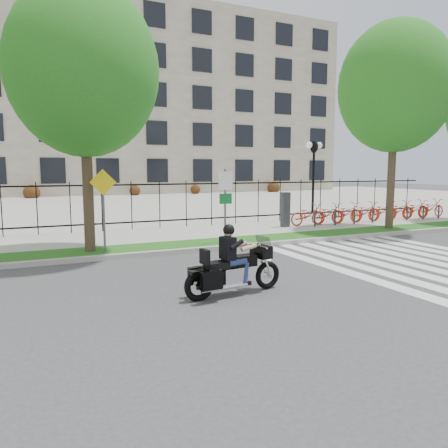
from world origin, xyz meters
name	(u,v)px	position (x,y,z in m)	size (l,w,h in m)	color
ground	(272,281)	(0.00, 0.00, 0.00)	(120.00, 120.00, 0.00)	#39393C
curb	(206,249)	(0.00, 4.10, 0.07)	(60.00, 0.20, 0.15)	#A3A099
grass_verge	(196,245)	(0.00, 4.95, 0.07)	(60.00, 1.50, 0.15)	#1C5214
sidewalk	(173,235)	(0.00, 7.45, 0.07)	(60.00, 3.50, 0.15)	#9A9890
plaza	(99,204)	(0.00, 25.00, 0.05)	(80.00, 34.00, 0.10)	#9A9890
crosswalk_stripes	(418,262)	(4.83, 0.00, 0.01)	(5.70, 8.00, 0.01)	silver
iron_fence	(160,204)	(0.00, 9.20, 1.15)	(30.00, 0.06, 2.00)	black
office_building	(67,104)	(0.00, 44.92, 9.97)	(60.00, 21.90, 20.15)	gray
lamp_post_right	(314,159)	(10.00, 12.00, 3.21)	(1.06, 0.70, 4.25)	black
street_tree_1	(83,70)	(-3.48, 4.95, 5.49)	(4.39, 4.39, 7.88)	#3D2E21
street_tree_2	(395,87)	(8.75, 4.95, 5.95)	(4.60, 4.60, 8.46)	#3D2E21
bike_share_station	(373,211)	(9.99, 7.20, 0.63)	(9.98, 0.86, 1.50)	#2D2D33
sign_pole_regulatory	(225,196)	(0.92, 4.58, 1.74)	(0.50, 0.09, 2.50)	#59595B
sign_pole_warning	(103,199)	(-3.10, 4.58, 1.74)	(0.78, 0.09, 2.49)	#59595B
motorcycle_rider	(234,266)	(-1.34, -0.65, 0.60)	(2.35, 0.78, 1.82)	black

